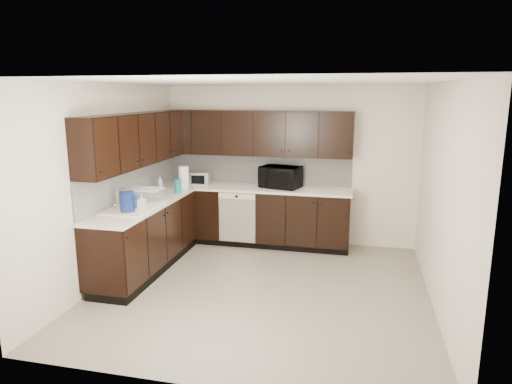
% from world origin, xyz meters
% --- Properties ---
extents(floor, '(4.00, 4.00, 0.00)m').
position_xyz_m(floor, '(0.00, 0.00, 0.00)').
color(floor, gray).
rests_on(floor, ground).
extents(ceiling, '(4.00, 4.00, 0.00)m').
position_xyz_m(ceiling, '(0.00, 0.00, 2.50)').
color(ceiling, white).
rests_on(ceiling, wall_back).
extents(wall_back, '(4.00, 0.02, 2.50)m').
position_xyz_m(wall_back, '(0.00, 2.00, 1.25)').
color(wall_back, beige).
rests_on(wall_back, floor).
extents(wall_left, '(0.02, 4.00, 2.50)m').
position_xyz_m(wall_left, '(-2.00, 0.00, 1.25)').
color(wall_left, beige).
rests_on(wall_left, floor).
extents(wall_right, '(0.02, 4.00, 2.50)m').
position_xyz_m(wall_right, '(2.00, 0.00, 1.25)').
color(wall_right, beige).
rests_on(wall_right, floor).
extents(wall_front, '(4.00, 0.02, 2.50)m').
position_xyz_m(wall_front, '(0.00, -2.00, 1.25)').
color(wall_front, beige).
rests_on(wall_front, floor).
extents(lower_cabinets, '(3.00, 2.80, 0.90)m').
position_xyz_m(lower_cabinets, '(-1.01, 1.11, 0.41)').
color(lower_cabinets, black).
rests_on(lower_cabinets, floor).
extents(countertop, '(3.03, 2.83, 0.04)m').
position_xyz_m(countertop, '(-1.01, 1.11, 0.92)').
color(countertop, silver).
rests_on(countertop, lower_cabinets).
extents(backsplash, '(3.00, 2.80, 0.48)m').
position_xyz_m(backsplash, '(-1.22, 1.32, 1.18)').
color(backsplash, '#AEAFAB').
rests_on(backsplash, countertop).
extents(upper_cabinets, '(3.00, 2.80, 0.70)m').
position_xyz_m(upper_cabinets, '(-1.10, 1.20, 1.77)').
color(upper_cabinets, black).
rests_on(upper_cabinets, wall_back).
extents(dishwasher, '(0.58, 0.04, 0.78)m').
position_xyz_m(dishwasher, '(-0.70, 1.41, 0.55)').
color(dishwasher, beige).
rests_on(dishwasher, lower_cabinets).
extents(sink, '(0.54, 0.82, 0.42)m').
position_xyz_m(sink, '(-1.68, -0.01, 0.88)').
color(sink, beige).
rests_on(sink, countertop).
extents(microwave, '(0.68, 0.54, 0.33)m').
position_xyz_m(microwave, '(-0.08, 1.72, 1.11)').
color(microwave, black).
rests_on(microwave, countertop).
extents(soap_bottle_a, '(0.10, 0.11, 0.21)m').
position_xyz_m(soap_bottle_a, '(-1.54, -0.05, 1.04)').
color(soap_bottle_a, gray).
rests_on(soap_bottle_a, countertop).
extents(soap_bottle_b, '(0.09, 0.09, 0.22)m').
position_xyz_m(soap_bottle_b, '(-1.84, 1.16, 1.05)').
color(soap_bottle_b, gray).
rests_on(soap_bottle_b, countertop).
extents(toaster_oven, '(0.36, 0.29, 0.21)m').
position_xyz_m(toaster_oven, '(-1.40, 1.67, 1.04)').
color(toaster_oven, silver).
rests_on(toaster_oven, countertop).
extents(storage_bin, '(0.50, 0.42, 0.17)m').
position_xyz_m(storage_bin, '(-1.72, 0.39, 1.02)').
color(storage_bin, silver).
rests_on(storage_bin, countertop).
extents(blue_pitcher, '(0.20, 0.20, 0.27)m').
position_xyz_m(blue_pitcher, '(-1.64, -0.23, 1.07)').
color(blue_pitcher, navy).
rests_on(blue_pitcher, countertop).
extents(teal_tumbler, '(0.11, 0.11, 0.21)m').
position_xyz_m(teal_tumbler, '(-1.48, 0.97, 1.04)').
color(teal_tumbler, '#0B8179').
rests_on(teal_tumbler, countertop).
extents(paper_towel_roll, '(0.16, 0.16, 0.34)m').
position_xyz_m(paper_towel_roll, '(-1.53, 1.35, 1.11)').
color(paper_towel_roll, white).
rests_on(paper_towel_roll, countertop).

